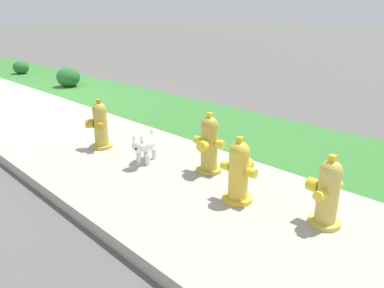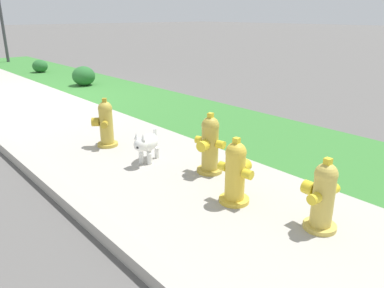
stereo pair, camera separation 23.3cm
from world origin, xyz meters
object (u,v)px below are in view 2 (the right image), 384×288
fire_hydrant_mid_block (106,124)px  small_white_dog (147,144)px  fire_hydrant_by_grass_verge (236,173)px  shrub_bush_mid_verge (84,76)px  fire_hydrant_near_corner (210,145)px  shrub_bush_near_lamp (40,66)px  fire_hydrant_at_driveway (323,197)px

fire_hydrant_mid_block → small_white_dog: (0.87, 0.08, -0.08)m
fire_hydrant_by_grass_verge → shrub_bush_mid_verge: fire_hydrant_by_grass_verge is taller
fire_hydrant_near_corner → fire_hydrant_by_grass_verge: fire_hydrant_near_corner is taller
small_white_dog → shrub_bush_near_lamp: bearing=-131.2°
fire_hydrant_mid_block → small_white_dog: 0.88m
shrub_bush_mid_verge → fire_hydrant_near_corner: bearing=-13.0°
fire_hydrant_at_driveway → shrub_bush_near_lamp: fire_hydrant_at_driveway is taller
fire_hydrant_at_driveway → shrub_bush_mid_verge: fire_hydrant_at_driveway is taller
fire_hydrant_near_corner → shrub_bush_mid_verge: size_ratio=1.25×
fire_hydrant_near_corner → fire_hydrant_mid_block: 1.67m
fire_hydrant_by_grass_verge → fire_hydrant_at_driveway: size_ratio=1.02×
fire_hydrant_mid_block → shrub_bush_near_lamp: 7.84m
fire_hydrant_by_grass_verge → small_white_dog: 1.43m
fire_hydrant_by_grass_verge → shrub_bush_near_lamp: size_ratio=1.46×
shrub_bush_mid_verge → fire_hydrant_at_driveway: bearing=-11.4°
fire_hydrant_at_driveway → shrub_bush_mid_verge: bearing=80.6°
fire_hydrant_near_corner → small_white_dog: (-0.74, -0.36, -0.10)m
fire_hydrant_at_driveway → small_white_dog: 2.25m
fire_hydrant_at_driveway → shrub_bush_mid_verge: 7.85m
fire_hydrant_mid_block → shrub_bush_near_lamp: bearing=24.0°
fire_hydrant_near_corner → small_white_dog: size_ratio=1.52×
fire_hydrant_near_corner → fire_hydrant_at_driveway: size_ratio=1.09×
fire_hydrant_by_grass_verge → shrub_bush_near_lamp: (-9.92, 1.72, -0.12)m
fire_hydrant_mid_block → small_white_dog: size_ratio=1.45×
fire_hydrant_at_driveway → fire_hydrant_near_corner: bearing=87.4°
fire_hydrant_by_grass_verge → small_white_dog: bearing=175.0°
fire_hydrant_near_corner → fire_hydrant_mid_block: size_ratio=1.05×
shrub_bush_near_lamp → small_white_dog: bearing=-11.8°
fire_hydrant_by_grass_verge → shrub_bush_near_lamp: bearing=163.2°
shrub_bush_near_lamp → shrub_bush_mid_verge: (3.03, 0.02, 0.05)m
fire_hydrant_mid_block → fire_hydrant_near_corner: bearing=-126.9°
fire_hydrant_by_grass_verge → fire_hydrant_at_driveway: bearing=6.6°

